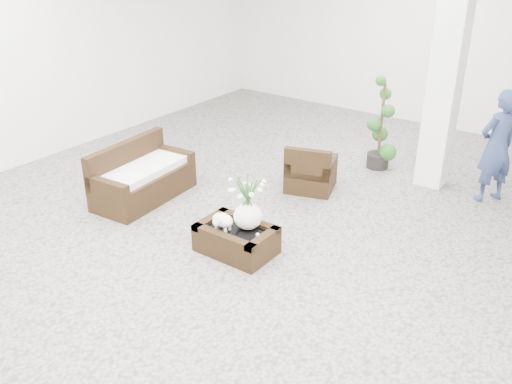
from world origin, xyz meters
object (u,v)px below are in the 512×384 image
Objects in this scene: coffee_table at (236,240)px; topiary at (381,124)px; armchair at (311,166)px; loveseat at (143,173)px.

topiary reaches higher than coffee_table.
loveseat is at bearing 25.84° from armchair.
loveseat is (-1.76, -1.69, 0.04)m from armchair.
topiary is at bearing 85.89° from coffee_table.
armchair reaches higher than coffee_table.
coffee_table is 1.25× the size of armchair.
armchair is 0.49× the size of topiary.
armchair is at bearing 95.84° from coffee_table.
loveseat is at bearing -126.17° from topiary.
armchair is 1.47m from topiary.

